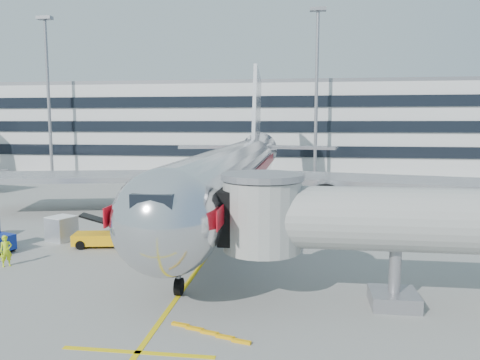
# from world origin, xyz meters

# --- Properties ---
(ground) EXTENTS (180.00, 180.00, 0.00)m
(ground) POSITION_xyz_m (0.00, 0.00, 0.00)
(ground) COLOR gray
(ground) RESTS_ON ground
(lead_in_line) EXTENTS (0.25, 70.00, 0.01)m
(lead_in_line) POSITION_xyz_m (0.00, 10.00, 0.01)
(lead_in_line) COLOR yellow
(lead_in_line) RESTS_ON ground
(stop_bar) EXTENTS (6.00, 0.25, 0.01)m
(stop_bar) POSITION_xyz_m (0.00, -14.00, 0.01)
(stop_bar) COLOR yellow
(stop_bar) RESTS_ON ground
(main_jet) EXTENTS (50.95, 48.70, 16.06)m
(main_jet) POSITION_xyz_m (0.00, 11.72, 4.23)
(main_jet) COLOR silver
(main_jet) RESTS_ON ground
(jet_bridge) EXTENTS (17.80, 4.50, 7.00)m
(jet_bridge) POSITION_xyz_m (12.18, -8.00, 3.87)
(jet_bridge) COLOR silver
(jet_bridge) RESTS_ON ground
(terminal) EXTENTS (150.00, 24.25, 15.60)m
(terminal) POSITION_xyz_m (0.00, 57.95, 7.80)
(terminal) COLOR silver
(terminal) RESTS_ON ground
(light_mast_west) EXTENTS (2.40, 1.20, 25.45)m
(light_mast_west) POSITION_xyz_m (-35.00, 42.00, 14.88)
(light_mast_west) COLOR gray
(light_mast_west) RESTS_ON ground
(light_mast_centre) EXTENTS (2.40, 1.20, 25.45)m
(light_mast_centre) POSITION_xyz_m (8.00, 42.00, 14.88)
(light_mast_centre) COLOR gray
(light_mast_centre) RESTS_ON ground
(belt_loader) EXTENTS (5.04, 2.50, 2.36)m
(belt_loader) POSITION_xyz_m (-7.40, 0.45, 0.67)
(belt_loader) COLOR #F8AC0A
(belt_loader) RESTS_ON ground
(cargo_container_left) EXTENTS (2.21, 2.21, 1.81)m
(cargo_container_left) POSITION_xyz_m (-11.47, 1.58, 0.91)
(cargo_container_left) COLOR silver
(cargo_container_left) RESTS_ON ground
(ramp_worker) EXTENTS (0.82, 0.82, 1.91)m
(ramp_worker) POSITION_xyz_m (-11.63, -4.73, 0.96)
(ramp_worker) COLOR #CAF019
(ramp_worker) RESTS_ON ground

